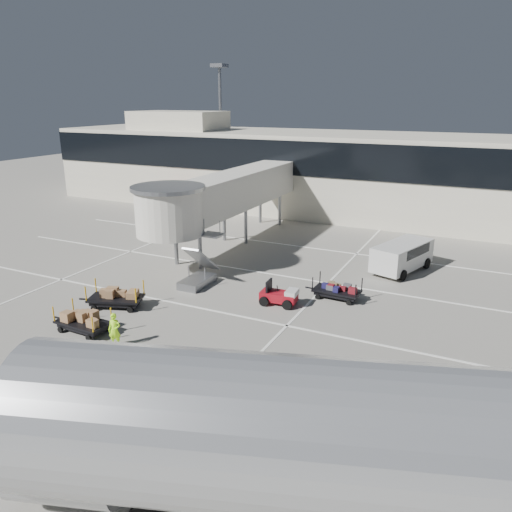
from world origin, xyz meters
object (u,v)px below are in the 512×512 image
object	(u,v)px
minivan	(403,254)
aircraft	(370,444)
box_cart_near	(86,322)
box_cart_far	(115,298)
ground_worker	(115,330)
belt_loader	(182,205)
suitcase_cart	(336,291)
baggage_tug	(280,296)

from	to	relation	value
minivan	aircraft	world-z (taller)	aircraft
box_cart_near	box_cart_far	xyz separation A→B (m)	(-0.82, 3.12, -0.01)
box_cart_far	ground_worker	bearing A→B (deg)	-68.54
belt_loader	aircraft	world-z (taller)	aircraft
box_cart_near	suitcase_cart	bearing A→B (deg)	46.47
baggage_tug	minivan	xyz separation A→B (m)	(5.27, 9.19, 0.67)
suitcase_cart	belt_loader	world-z (taller)	belt_loader
box_cart_far	belt_loader	xyz separation A→B (m)	(-10.55, 22.46, 0.18)
belt_loader	ground_worker	bearing A→B (deg)	-67.72
baggage_tug	belt_loader	size ratio (longest dim) A/B	0.54
baggage_tug	suitcase_cart	world-z (taller)	baggage_tug
aircraft	belt_loader	bearing A→B (deg)	112.54
box_cart_far	minivan	size ratio (longest dim) A/B	0.67
baggage_tug	minivan	bearing A→B (deg)	55.84
baggage_tug	box_cart_near	xyz separation A→B (m)	(-7.42, -7.60, 0.05)
baggage_tug	suitcase_cart	distance (m)	3.47
ground_worker	minivan	world-z (taller)	minivan
ground_worker	belt_loader	size ratio (longest dim) A/B	0.41
box_cart_near	aircraft	xyz separation A→B (m)	(15.78, -6.18, 2.46)
box_cart_near	ground_worker	xyz separation A→B (m)	(2.33, -0.50, 0.29)
belt_loader	aircraft	xyz separation A→B (m)	(27.15, -31.75, 2.28)
suitcase_cart	aircraft	xyz separation A→B (m)	(5.70, -16.00, 2.53)
ground_worker	minivan	distance (m)	20.17
box_cart_far	belt_loader	bearing A→B (deg)	95.58
box_cart_near	aircraft	world-z (taller)	aircraft
minivan	ground_worker	bearing A→B (deg)	-103.02
box_cart_near	box_cart_far	bearing A→B (deg)	107.00
baggage_tug	minivan	size ratio (longest dim) A/B	0.40
minivan	belt_loader	distance (m)	25.62
box_cart_far	ground_worker	xyz separation A→B (m)	(3.15, -3.62, 0.29)
belt_loader	baggage_tug	bearing A→B (deg)	-49.16
box_cart_near	belt_loader	bearing A→B (deg)	116.19
box_cart_near	belt_loader	world-z (taller)	belt_loader
belt_loader	aircraft	size ratio (longest dim) A/B	0.20
suitcase_cart	ground_worker	size ratio (longest dim) A/B	2.02
box_cart_near	baggage_tug	bearing A→B (deg)	47.91
box_cart_near	aircraft	distance (m)	17.13
ground_worker	belt_loader	xyz separation A→B (m)	(-13.70, 26.07, -0.11)
suitcase_cart	ground_worker	xyz separation A→B (m)	(-7.75, -10.33, 0.36)
baggage_tug	box_cart_far	bearing A→B (deg)	-155.78
belt_loader	minivan	bearing A→B (deg)	-25.47
minivan	baggage_tug	bearing A→B (deg)	-101.92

